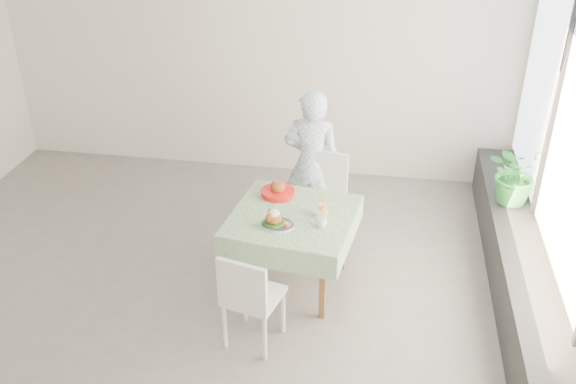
% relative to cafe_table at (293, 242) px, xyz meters
% --- Properties ---
extents(floor, '(6.00, 6.00, 0.00)m').
position_rel_cafe_table_xyz_m(floor, '(-0.81, -0.19, -0.46)').
color(floor, slate).
rests_on(floor, ground).
extents(wall_back, '(6.00, 0.02, 2.80)m').
position_rel_cafe_table_xyz_m(wall_back, '(-0.81, 2.31, 0.94)').
color(wall_back, silver).
rests_on(wall_back, ground).
extents(wall_front, '(6.00, 0.02, 2.80)m').
position_rel_cafe_table_xyz_m(wall_front, '(-0.81, -2.69, 0.94)').
color(wall_front, silver).
rests_on(wall_front, ground).
extents(window_ledge, '(0.40, 4.80, 0.50)m').
position_rel_cafe_table_xyz_m(window_ledge, '(1.99, -0.19, -0.21)').
color(window_ledge, black).
rests_on(window_ledge, ground).
extents(cafe_table, '(1.17, 1.17, 0.74)m').
position_rel_cafe_table_xyz_m(cafe_table, '(0.00, 0.00, 0.00)').
color(cafe_table, brown).
rests_on(cafe_table, ground).
extents(chair_far, '(0.52, 0.52, 0.96)m').
position_rel_cafe_table_xyz_m(chair_far, '(0.15, 0.67, -0.16)').
color(chair_far, white).
rests_on(chair_far, ground).
extents(chair_near, '(0.50, 0.50, 0.87)m').
position_rel_cafe_table_xyz_m(chair_near, '(-0.19, -0.81, -0.19)').
color(chair_near, white).
rests_on(chair_near, ground).
extents(diner, '(0.59, 0.40, 1.56)m').
position_rel_cafe_table_xyz_m(diner, '(0.04, 0.92, 0.32)').
color(diner, '#88BADA').
rests_on(diner, ground).
extents(main_dish, '(0.30, 0.30, 0.15)m').
position_rel_cafe_table_xyz_m(main_dish, '(-0.11, -0.20, 0.33)').
color(main_dish, white).
rests_on(main_dish, cafe_table).
extents(juice_cup_orange, '(0.09, 0.09, 0.25)m').
position_rel_cafe_table_xyz_m(juice_cup_orange, '(0.27, 0.02, 0.34)').
color(juice_cup_orange, white).
rests_on(juice_cup_orange, cafe_table).
extents(juice_cup_lemonade, '(0.09, 0.09, 0.26)m').
position_rel_cafe_table_xyz_m(juice_cup_lemonade, '(0.27, -0.15, 0.34)').
color(juice_cup_lemonade, white).
rests_on(juice_cup_lemonade, cafe_table).
extents(second_dish, '(0.31, 0.31, 0.15)m').
position_rel_cafe_table_xyz_m(second_dish, '(-0.19, 0.32, 0.32)').
color(second_dish, red).
rests_on(second_dish, cafe_table).
extents(potted_plant, '(0.75, 0.73, 0.63)m').
position_rel_cafe_table_xyz_m(potted_plant, '(2.00, 1.00, 0.35)').
color(potted_plant, '#2A7E32').
rests_on(potted_plant, window_ledge).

